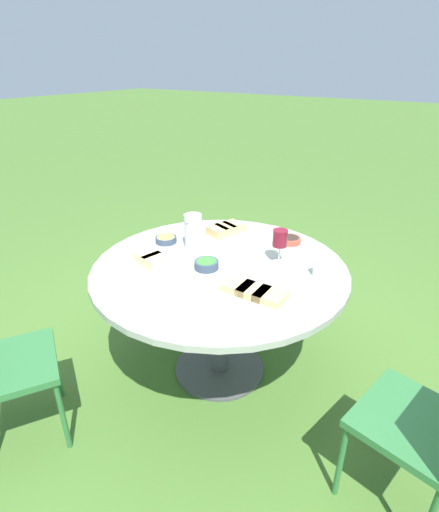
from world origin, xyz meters
The scene contains 12 objects.
ground_plane centered at (0.00, 0.00, 0.00)m, with size 40.00×40.00×0.00m, color #446B2B.
dining_table centered at (0.00, 0.00, 0.65)m, with size 1.43×1.43×0.75m.
chair_near_right centered at (0.25, 1.20, 0.52)m, with size 0.52×0.50×0.89m.
water_pitcher centered at (-0.11, -0.27, 0.86)m, with size 0.12×0.11×0.21m.
wine_glass centered at (-0.23, 0.25, 0.90)m, with size 0.08×0.08×0.20m.
platter_bread_main centered at (0.23, -0.29, 0.78)m, with size 0.24×0.34×0.08m.
platter_charcuterie centered at (0.19, 0.33, 0.78)m, with size 0.21×0.40×0.06m.
platter_sandwich_side centered at (-0.37, -0.20, 0.79)m, with size 0.33×0.28×0.08m.
bowl_fries centered at (-0.08, -0.46, 0.77)m, with size 0.13×0.13×0.04m.
bowl_salad centered at (0.07, -0.04, 0.78)m, with size 0.13×0.13×0.05m.
bowl_olives centered at (-0.51, 0.19, 0.77)m, with size 0.13×0.13×0.04m.
cup_water_near centered at (-0.20, 0.50, 0.80)m, with size 0.06×0.06×0.09m.
Camera 1 is at (1.65, 1.11, 1.79)m, focal length 28.00 mm.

